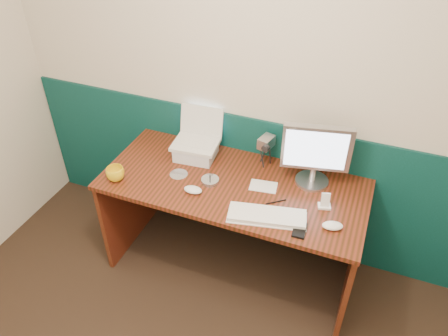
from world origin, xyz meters
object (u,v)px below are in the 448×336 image
at_px(camcorder, 266,152).
at_px(desk, 232,227).
at_px(mug, 115,174).
at_px(keyboard, 267,216).
at_px(laptop, 195,130).
at_px(monitor, 316,155).

bearing_deg(camcorder, desk, -101.74).
distance_m(desk, mug, 0.83).
height_order(desk, keyboard, keyboard).
relative_size(keyboard, mug, 3.85).
bearing_deg(camcorder, laptop, -155.23).
bearing_deg(laptop, camcorder, 5.95).
bearing_deg(desk, monitor, 22.81).
relative_size(monitor, keyboard, 0.93).
xyz_separation_m(laptop, mug, (-0.35, -0.40, -0.16)).
height_order(laptop, keyboard, laptop).
distance_m(laptop, monitor, 0.76).
height_order(mug, camcorder, camcorder).
xyz_separation_m(mug, camcorder, (0.80, 0.48, 0.05)).
bearing_deg(camcorder, monitor, 1.04).
bearing_deg(camcorder, keyboard, -57.88).
height_order(monitor, mug, monitor).
bearing_deg(monitor, mug, -171.68).
bearing_deg(monitor, desk, -169.25).
xyz_separation_m(laptop, monitor, (0.76, 0.02, -0.01)).
xyz_separation_m(monitor, mug, (-1.11, -0.41, -0.15)).
bearing_deg(camcorder, mug, -135.10).
distance_m(monitor, keyboard, 0.47).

